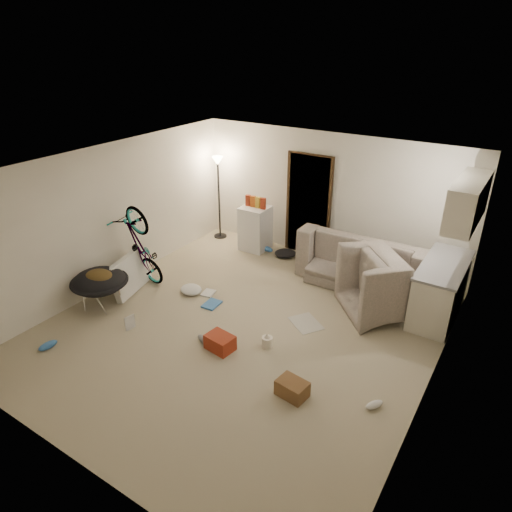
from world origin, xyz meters
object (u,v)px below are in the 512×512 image
Objects in this scene: bicycle at (142,263)px; drink_case_a at (292,388)px; tv_box at (130,274)px; drink_case_b at (220,342)px; floor_lamp at (218,180)px; saucer_chair at (100,286)px; armchair at (392,290)px; juicer at (267,341)px; kitchen_counter at (440,291)px; mini_fridge at (255,228)px; sofa at (364,264)px.

bicycle is 4.19× the size of drink_case_a.
tv_box reaches higher than drink_case_b.
bicycle is 2.49m from drink_case_b.
bicycle reaches higher than drink_case_a.
saucer_chair is (0.10, -3.40, -0.92)m from floor_lamp.
tv_box is (-4.06, -1.82, -0.06)m from armchair.
saucer_chair is 2.94m from juicer.
saucer_chair is (-4.73, -2.75, -0.05)m from kitchen_counter.
tv_box is (-0.90, -2.65, -0.14)m from mini_fridge.
armchair is 3.13× the size of drink_case_a.
kitchen_counter reaches higher than sofa.
armchair is (4.16, -0.93, -0.92)m from floor_lamp.
mini_fridge is (1.00, -0.10, -0.85)m from floor_lamp.
kitchen_counter is at bearing -62.71° from bicycle.
drink_case_b is at bearing -142.61° from juicer.
kitchen_counter is 1.27× the size of armchair.
bicycle is 2.52m from mini_fridge.
sofa is 5.94× the size of drink_case_b.
sofa is at bearing 80.43° from juicer.
armchair reaches higher than sofa.
floor_lamp reaches higher than juicer.
sofa is at bearing 2.65° from armchair.
armchair is 3.00× the size of drink_case_b.
mini_fridge is at bearing 57.32° from tv_box.
saucer_chair is 2.36× the size of drink_case_b.
mini_fridge is at bearing 125.61° from juicer.
juicer is at bearing -16.09° from tv_box.
saucer_chair is at bearing -106.15° from mini_fridge.
floor_lamp is 1.54× the size of armchair.
kitchen_counter is 0.64× the size of sofa.
mini_fridge is at bearing 74.81° from saucer_chair.
drink_case_a is (3.75, -3.54, -1.20)m from floor_lamp.
juicer is at bearing -55.34° from mini_fridge.
mini_fridge reaches higher than drink_case_a.
bicycle is at bearing -159.16° from kitchen_counter.
bicycle is at bearing 67.70° from armchair.
bicycle is 1.71× the size of mini_fridge.
drink_case_b is (1.43, -3.17, -0.35)m from mini_fridge.
mini_fridge is 3.41m from juicer.
floor_lamp is at bearing 144.19° from drink_case_a.
saucer_chair is at bearing -169.26° from juicer.
sofa is at bearing 162.31° from kitchen_counter.
sofa is at bearing 23.55° from tv_box.
mini_fridge is 0.95× the size of tv_box.
juicer is (2.87, 0.54, -0.30)m from saucer_chair.
saucer_chair is 0.65m from tv_box.
bicycle reaches higher than juicer.
saucer_chair reaches higher than juicer.
floor_lamp reaches higher than sofa.
bicycle is at bearing 33.26° from sofa.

